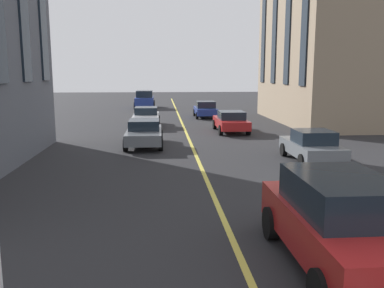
% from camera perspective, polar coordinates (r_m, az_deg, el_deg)
% --- Properties ---
extents(lane_centre_line, '(80.00, 0.16, 0.01)m').
position_cam_1_polar(lane_centre_line, '(21.78, 0.03, -0.37)').
color(lane_centre_line, '#D8C64C').
rests_on(lane_centre_line, ground_plane).
extents(car_grey_near, '(3.90, 1.89, 1.40)m').
position_cam_1_polar(car_grey_near, '(18.78, 16.10, -0.25)').
color(car_grey_near, slate).
rests_on(car_grey_near, ground_plane).
extents(car_blue_parked_a, '(3.90, 1.89, 1.40)m').
position_cam_1_polar(car_blue_parked_a, '(35.82, 1.86, 4.76)').
color(car_blue_parked_a, navy).
rests_on(car_blue_parked_a, ground_plane).
extents(car_silver_oncoming, '(4.40, 1.95, 1.37)m').
position_cam_1_polar(car_silver_oncoming, '(30.12, -6.29, 3.75)').
color(car_silver_oncoming, '#B7BABF').
rests_on(car_silver_oncoming, ground_plane).
extents(car_blue_far, '(4.70, 2.14, 1.88)m').
position_cam_1_polar(car_blue_far, '(45.60, -6.50, 6.13)').
color(car_blue_far, navy).
rests_on(car_blue_far, ground_plane).
extents(car_red_mid, '(4.70, 2.14, 1.88)m').
position_cam_1_polar(car_red_mid, '(8.81, 19.57, -9.95)').
color(car_red_mid, '#B21E1E').
rests_on(car_red_mid, ground_plane).
extents(car_grey_trailing, '(4.40, 1.95, 1.37)m').
position_cam_1_polar(car_grey_trailing, '(22.07, -6.56, 1.54)').
color(car_grey_trailing, slate).
rests_on(car_grey_trailing, ground_plane).
extents(car_red_parked_b, '(4.40, 1.95, 1.37)m').
position_cam_1_polar(car_red_parked_b, '(27.18, 5.35, 3.12)').
color(car_red_parked_b, '#B21E1E').
rests_on(car_red_parked_b, ground_plane).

